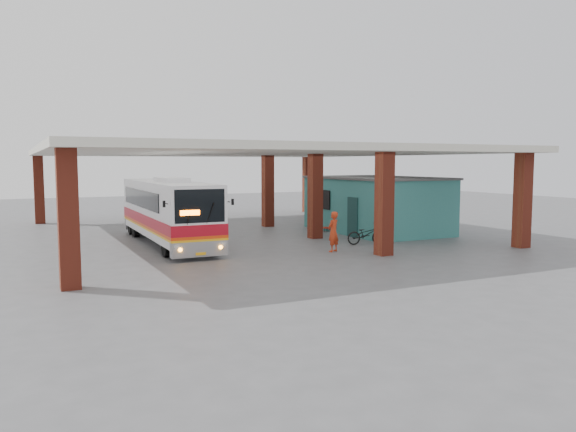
% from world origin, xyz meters
% --- Properties ---
extents(ground, '(90.00, 90.00, 0.00)m').
position_xyz_m(ground, '(0.00, 0.00, 0.00)').
color(ground, '#515154').
rests_on(ground, ground).
extents(brick_columns, '(20.10, 21.60, 4.35)m').
position_xyz_m(brick_columns, '(1.43, 5.00, 2.17)').
color(brick_columns, maroon).
rests_on(brick_columns, ground).
extents(canopy_roof, '(21.00, 23.00, 0.30)m').
position_xyz_m(canopy_roof, '(0.50, 6.50, 4.50)').
color(canopy_roof, beige).
rests_on(canopy_roof, brick_columns).
extents(shop_building, '(5.20, 8.20, 3.11)m').
position_xyz_m(shop_building, '(7.49, 4.00, 1.56)').
color(shop_building, '#2F7676').
rests_on(shop_building, ground).
extents(coach_bus, '(2.47, 11.08, 3.21)m').
position_xyz_m(coach_bus, '(-4.35, 4.33, 1.60)').
color(coach_bus, white).
rests_on(coach_bus, ground).
extents(motorcycle, '(2.00, 0.99, 1.00)m').
position_xyz_m(motorcycle, '(4.10, -0.06, 0.50)').
color(motorcycle, black).
rests_on(motorcycle, ground).
extents(pedestrian, '(0.77, 0.67, 1.77)m').
position_xyz_m(pedestrian, '(1.55, -1.28, 0.89)').
color(pedestrian, red).
rests_on(pedestrian, ground).
extents(red_chair, '(0.51, 0.51, 0.80)m').
position_xyz_m(red_chair, '(5.00, 5.10, 0.37)').
color(red_chair, '#B42213').
rests_on(red_chair, ground).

